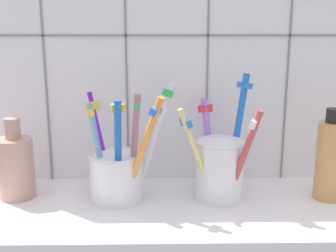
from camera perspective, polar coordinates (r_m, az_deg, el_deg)
name	(u,v)px	position (r cm, az deg, el deg)	size (l,w,h in cm)	color
counter_slab	(168,212)	(63.28, 0.04, -11.26)	(64.00, 22.00, 2.00)	silver
tile_wall_back	(167,55)	(69.55, -0.15, 9.41)	(64.00, 2.20, 45.00)	white
toothbrush_cup_left	(118,171)	(63.63, -6.57, -5.87)	(13.84, 10.81, 17.12)	white
toothbrush_cup_right	(220,166)	(63.94, 6.88, -5.25)	(11.70, 12.19, 18.32)	white
ceramic_vase	(16,166)	(67.91, -19.49, -4.99)	(5.33, 5.33, 12.11)	tan
soap_bottle	(330,159)	(67.36, 20.62, -4.09)	(4.10, 4.10, 13.61)	tan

